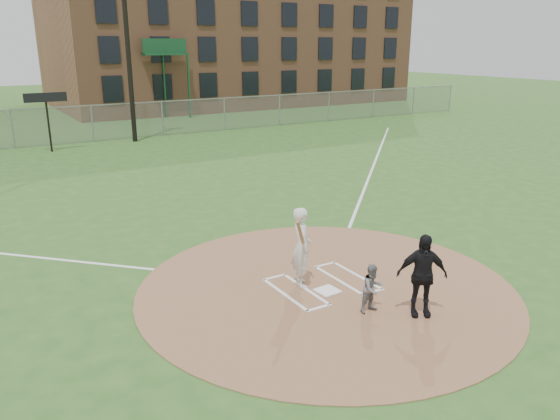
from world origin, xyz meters
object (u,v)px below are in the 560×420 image
home_plate (327,291)px  catcher (372,288)px  umpire (422,275)px  batter_at_plate (302,247)px

home_plate → catcher: bearing=-79.1°
home_plate → catcher: (0.23, -1.20, 0.49)m
catcher → umpire: 1.01m
umpire → batter_at_plate: size_ratio=0.94×
home_plate → umpire: bearing=-61.7°
home_plate → batter_at_plate: 1.12m
catcher → umpire: umpire is taller
home_plate → batter_at_plate: size_ratio=0.26×
umpire → home_plate: bearing=149.4°
umpire → batter_at_plate: (-1.27, 2.39, 0.06)m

